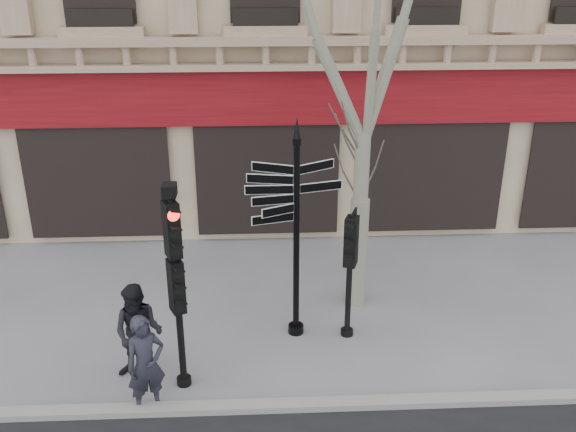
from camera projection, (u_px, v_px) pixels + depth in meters
name	position (u px, v px, depth m)	size (l,w,h in m)	color
ground	(274.00, 357.00, 11.44)	(80.00, 80.00, 0.00)	slate
kerb	(276.00, 406.00, 10.13)	(80.00, 0.25, 0.12)	gray
fingerpost	(297.00, 194.00, 11.05)	(1.89, 1.89, 4.17)	black
traffic_signal_main	(175.00, 264.00, 9.84)	(0.47, 0.42, 3.56)	black
traffic_signal_secondary	(350.00, 254.00, 11.42)	(0.48, 0.41, 2.42)	black
pedestrian_a	(146.00, 365.00, 9.82)	(0.61, 0.40, 1.68)	#22232E
pedestrian_b	(139.00, 333.00, 10.59)	(0.84, 0.66, 1.74)	black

